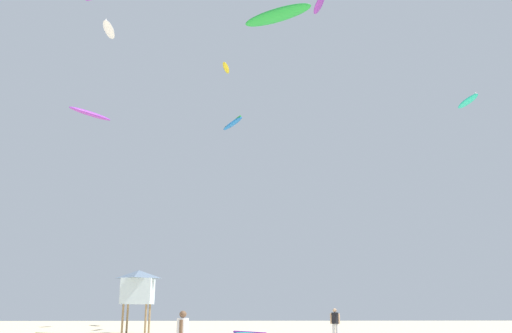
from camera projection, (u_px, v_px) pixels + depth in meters
person_midground at (335, 321)px, 29.11m from camera, size 0.54×0.37×1.64m
lifeguard_tower at (138, 287)px, 35.46m from camera, size 2.30×2.30×4.15m
kite_aloft_0 at (233, 124)px, 53.50m from camera, size 2.81×4.24×0.93m
kite_aloft_1 at (277, 15)px, 29.42m from camera, size 4.14×3.21×0.47m
kite_aloft_2 at (468, 101)px, 30.30m from camera, size 0.72×2.22×0.31m
kite_aloft_3 at (226, 68)px, 51.33m from camera, size 0.90×2.50×0.58m
kite_aloft_4 at (109, 30)px, 39.55m from camera, size 0.99×2.82×0.39m
kite_aloft_5 at (90, 114)px, 33.44m from camera, size 2.67×2.88×0.59m
kite_aloft_8 at (319, 4)px, 45.21m from camera, size 1.08×3.11×0.69m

